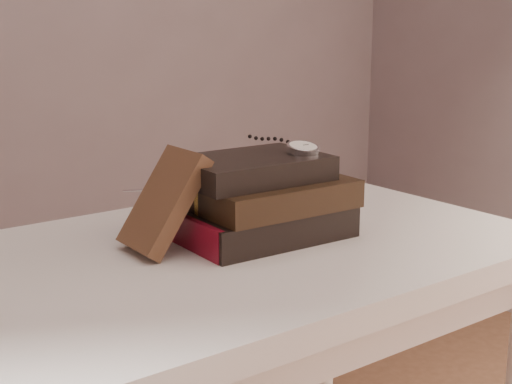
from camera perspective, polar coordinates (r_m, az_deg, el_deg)
table at (r=1.17m, az=-2.89°, el=-8.63°), size 1.00×0.60×0.75m
book_stack at (r=1.18m, az=0.45°, el=-0.58°), size 0.27×0.19×0.13m
journal at (r=1.11m, az=-7.10°, el=-0.74°), size 0.12×0.11×0.15m
pocket_watch at (r=1.19m, az=3.50°, el=3.43°), size 0.06×0.16×0.02m
eyeglasses at (r=1.20m, az=-5.68°, el=0.27°), size 0.11×0.13×0.05m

